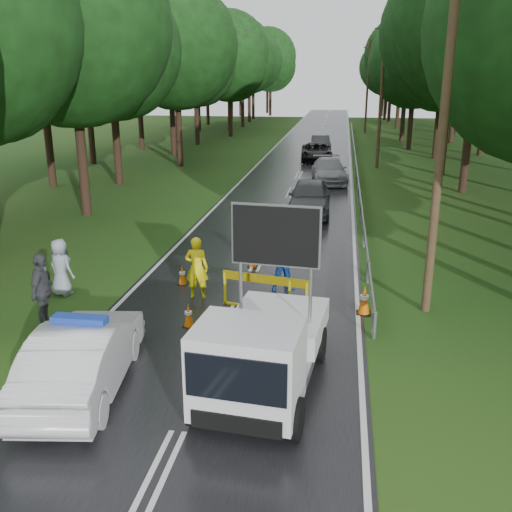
% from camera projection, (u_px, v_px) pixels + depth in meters
% --- Properties ---
extents(ground, '(160.00, 160.00, 0.00)m').
position_uv_depth(ground, '(227.00, 329.00, 14.61)').
color(ground, '#174413').
rests_on(ground, ground).
extents(road, '(7.00, 140.00, 0.02)m').
position_uv_depth(road, '(305.00, 162.00, 42.90)').
color(road, black).
rests_on(road, ground).
extents(guardrail, '(0.12, 60.06, 0.70)m').
position_uv_depth(guardrail, '(355.00, 156.00, 41.90)').
color(guardrail, gray).
rests_on(guardrail, ground).
extents(utility_pole_near, '(1.40, 0.24, 10.00)m').
position_uv_depth(utility_pole_near, '(443.00, 123.00, 14.24)').
color(utility_pole_near, '#3F2F1D').
rests_on(utility_pole_near, ground).
extents(utility_pole_mid, '(1.40, 0.24, 10.00)m').
position_uv_depth(utility_pole_mid, '(381.00, 93.00, 38.75)').
color(utility_pole_mid, '#3F2F1D').
rests_on(utility_pole_mid, ground).
extents(utility_pole_far, '(1.40, 0.24, 10.00)m').
position_uv_depth(utility_pole_far, '(367.00, 87.00, 63.27)').
color(utility_pole_far, '#3F2F1D').
rests_on(utility_pole_far, ground).
extents(police_sedan, '(2.16, 4.67, 1.63)m').
position_uv_depth(police_sedan, '(83.00, 357.00, 11.59)').
color(police_sedan, silver).
rests_on(police_sedan, ground).
extents(work_truck, '(2.46, 4.76, 3.66)m').
position_uv_depth(work_truck, '(262.00, 351.00, 11.31)').
color(work_truck, gray).
rests_on(work_truck, ground).
extents(barrier, '(2.43, 0.56, 1.02)m').
position_uv_depth(barrier, '(265.00, 284.00, 15.57)').
color(barrier, yellow).
rests_on(barrier, ground).
extents(officer, '(0.70, 0.48, 1.84)m').
position_uv_depth(officer, '(197.00, 268.00, 16.40)').
color(officer, '#FCEC0D').
rests_on(officer, ground).
extents(civilian, '(1.15, 1.05, 1.90)m').
position_uv_depth(civilian, '(287.00, 260.00, 16.98)').
color(civilian, '#1B50B5').
rests_on(civilian, ground).
extents(bystander_mid, '(0.62, 1.21, 1.98)m').
position_uv_depth(bystander_mid, '(42.00, 291.00, 14.46)').
color(bystander_mid, '#3D3F44').
rests_on(bystander_mid, ground).
extents(bystander_right, '(0.98, 0.81, 1.71)m').
position_uv_depth(bystander_right, '(61.00, 267.00, 16.67)').
color(bystander_right, '#8793A2').
rests_on(bystander_right, ground).
extents(queue_car_first, '(2.00, 4.76, 1.61)m').
position_uv_depth(queue_car_first, '(310.00, 197.00, 26.59)').
color(queue_car_first, '#43474C').
rests_on(queue_car_first, ground).
extents(queue_car_second, '(2.54, 5.08, 1.42)m').
position_uv_depth(queue_car_second, '(329.00, 171.00, 34.62)').
color(queue_car_second, '#9B9DA2').
rests_on(queue_car_second, ground).
extents(queue_car_third, '(2.58, 5.07, 1.37)m').
position_uv_depth(queue_car_third, '(316.00, 152.00, 43.29)').
color(queue_car_third, black).
rests_on(queue_car_third, ground).
extents(queue_car_fourth, '(1.91, 4.17, 1.33)m').
position_uv_depth(queue_car_fourth, '(321.00, 144.00, 48.94)').
color(queue_car_fourth, '#42454A').
rests_on(queue_car_fourth, ground).
extents(cone_near_left, '(0.35, 0.35, 0.73)m').
position_uv_depth(cone_near_left, '(95.00, 330.00, 13.70)').
color(cone_near_left, black).
rests_on(cone_near_left, ground).
extents(cone_center, '(0.30, 0.30, 0.64)m').
position_uv_depth(cone_center, '(188.00, 315.00, 14.66)').
color(cone_center, black).
rests_on(cone_center, ground).
extents(cone_far, '(0.34, 0.34, 0.71)m').
position_uv_depth(cone_far, '(253.00, 257.00, 19.24)').
color(cone_far, black).
rests_on(cone_far, ground).
extents(cone_left_mid, '(0.30, 0.30, 0.63)m').
position_uv_depth(cone_left_mid, '(182.00, 275.00, 17.63)').
color(cone_left_mid, black).
rests_on(cone_left_mid, ground).
extents(cone_right, '(0.39, 0.39, 0.82)m').
position_uv_depth(cone_right, '(364.00, 300.00, 15.41)').
color(cone_right, black).
rests_on(cone_right, ground).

